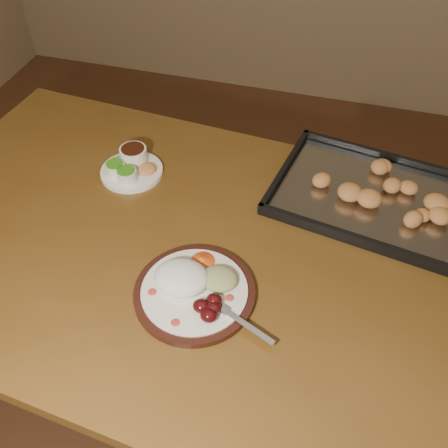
% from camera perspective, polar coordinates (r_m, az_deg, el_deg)
% --- Properties ---
extents(ground, '(4.00, 4.00, 0.00)m').
position_cam_1_polar(ground, '(1.74, 4.69, -22.01)').
color(ground, brown).
rests_on(ground, ground).
extents(dining_table, '(1.57, 1.03, 0.75)m').
position_cam_1_polar(dining_table, '(1.22, -2.98, -5.59)').
color(dining_table, brown).
rests_on(dining_table, ground).
extents(dinner_plate, '(0.32, 0.26, 0.06)m').
position_cam_1_polar(dinner_plate, '(1.05, -3.45, -7.18)').
color(dinner_plate, black).
rests_on(dinner_plate, dining_table).
extents(condiment_saucer, '(0.16, 0.16, 0.06)m').
position_cam_1_polar(condiment_saucer, '(1.34, -10.61, 6.48)').
color(condiment_saucer, white).
rests_on(condiment_saucer, dining_table).
extents(baking_tray, '(0.52, 0.42, 0.05)m').
position_cam_1_polar(baking_tray, '(1.30, 16.28, 3.26)').
color(baking_tray, black).
rests_on(baking_tray, dining_table).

